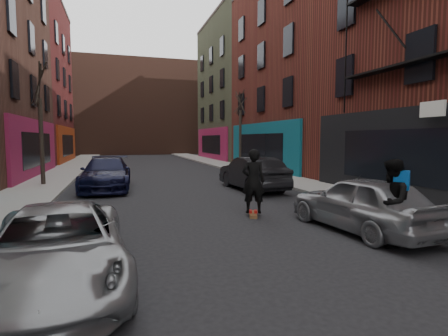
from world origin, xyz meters
TOP-DOWN VIEW (x-y plane):
  - sidewalk_left at (-6.25, 30.00)m, footprint 2.50×84.00m
  - sidewalk_right at (6.25, 30.00)m, footprint 2.50×84.00m
  - buildings_right at (13.50, 16.00)m, footprint 12.00×56.00m
  - building_far at (0.00, 56.00)m, footprint 40.00×10.00m
  - tree_left_far at (-6.20, 18.00)m, footprint 2.00×2.00m
  - tree_right_far at (6.20, 24.00)m, footprint 2.00×2.00m
  - parked_left_far at (-3.66, 5.10)m, footprint 2.42×4.71m
  - parked_left_end at (-3.20, 16.04)m, footprint 2.37×5.27m
  - parked_right_far at (3.20, 6.49)m, footprint 2.05×4.36m
  - parked_right_end at (3.20, 14.01)m, footprint 1.86×4.69m
  - skateboard at (1.21, 8.91)m, footprint 0.47×0.83m
  - skateboarder at (1.21, 8.91)m, footprint 0.82×0.67m
  - pedestrian at (3.00, 5.28)m, footprint 1.18×1.13m

SIDE VIEW (x-z plane):
  - skateboard at x=1.21m, z-range 0.00..0.10m
  - sidewalk_left at x=-6.25m, z-range 0.00..0.13m
  - sidewalk_right at x=6.25m, z-range 0.00..0.13m
  - parked_left_far at x=-3.66m, z-range 0.00..1.27m
  - parked_right_far at x=3.20m, z-range 0.00..1.44m
  - parked_left_end at x=-3.20m, z-range 0.00..1.50m
  - parked_right_end at x=3.20m, z-range 0.00..1.52m
  - pedestrian at x=3.00m, z-range 0.01..1.92m
  - skateboarder at x=1.21m, z-range 0.10..2.04m
  - tree_left_far at x=-6.20m, z-range 0.13..6.63m
  - tree_right_far at x=6.20m, z-range 0.13..6.93m
  - building_far at x=0.00m, z-range 0.00..14.00m
  - buildings_right at x=13.50m, z-range 0.00..16.00m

